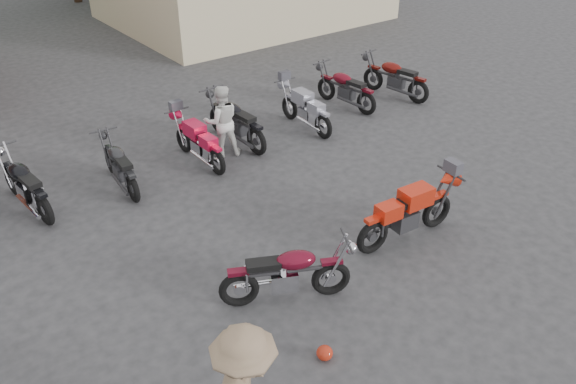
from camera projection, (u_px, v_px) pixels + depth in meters
ground at (323, 293)px, 8.86m from camera, size 90.00×90.00×0.00m
vintage_motorcycle at (288, 270)px, 8.44m from camera, size 2.05×1.47×1.14m
sportbike at (409, 210)px, 9.80m from camera, size 2.13×0.88×1.20m
helmet at (325, 353)px, 7.66m from camera, size 0.26×0.26×0.21m
person_light at (222, 121)px, 12.46m from camera, size 0.97×0.86×1.65m
row_bike_2 at (24, 182)px, 10.66m from camera, size 0.89×2.07×1.16m
row_bike_3 at (119, 163)px, 11.40m from camera, size 0.75×1.89×1.07m
row_bike_4 at (198, 140)px, 12.29m from camera, size 0.68×1.90×1.09m
row_bike_5 at (235, 119)px, 13.09m from camera, size 0.79×2.14×1.22m
row_bike_6 at (305, 107)px, 13.84m from camera, size 0.72×1.96×1.12m
row_bike_7 at (345, 86)px, 15.00m from camera, size 0.85×2.04×1.15m
row_bike_8 at (395, 76)px, 15.63m from camera, size 1.02×2.16×1.20m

